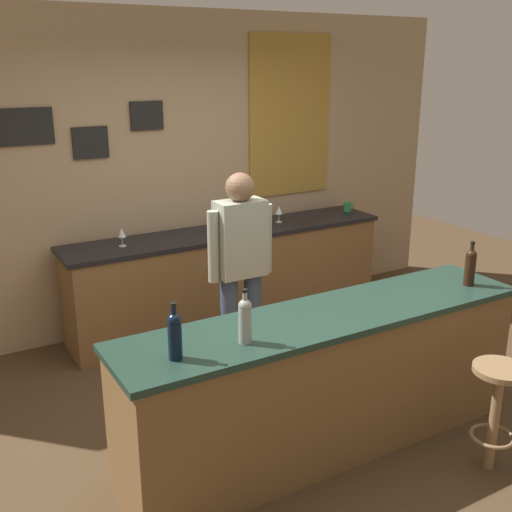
{
  "coord_description": "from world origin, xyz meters",
  "views": [
    {
      "loc": [
        -2.1,
        -3.14,
        2.37
      ],
      "look_at": [
        -0.01,
        0.45,
        1.05
      ],
      "focal_mm": 43.34,
      "sensor_mm": 36.0,
      "label": 1
    }
  ],
  "objects_px": {
    "bartender": "(241,265)",
    "coffee_mug": "(348,207)",
    "wine_glass_a": "(122,233)",
    "wine_glass_b": "(251,214)",
    "wine_bottle_b": "(245,319)",
    "wine_bottle_c": "(470,266)",
    "wine_glass_c": "(279,211)",
    "wine_bottle_a": "(175,334)",
    "bar_stool": "(497,401)"
  },
  "relations": [
    {
      "from": "bartender",
      "to": "wine_glass_a",
      "type": "height_order",
      "value": "bartender"
    },
    {
      "from": "wine_bottle_a",
      "to": "wine_glass_a",
      "type": "height_order",
      "value": "wine_bottle_a"
    },
    {
      "from": "wine_bottle_a",
      "to": "wine_bottle_b",
      "type": "xyz_separation_m",
      "value": [
        0.4,
        -0.01,
        0.0
      ]
    },
    {
      "from": "wine_bottle_b",
      "to": "wine_bottle_c",
      "type": "distance_m",
      "value": 1.74
    },
    {
      "from": "wine_bottle_a",
      "to": "wine_bottle_c",
      "type": "xyz_separation_m",
      "value": [
        2.14,
        0.01,
        0.0
      ]
    },
    {
      "from": "wine_glass_a",
      "to": "coffee_mug",
      "type": "bearing_deg",
      "value": 1.05
    },
    {
      "from": "wine_bottle_c",
      "to": "wine_glass_a",
      "type": "xyz_separation_m",
      "value": [
        -1.7,
        2.12,
        -0.05
      ]
    },
    {
      "from": "coffee_mug",
      "to": "wine_glass_c",
      "type": "bearing_deg",
      "value": -178.78
    },
    {
      "from": "bar_stool",
      "to": "wine_glass_b",
      "type": "bearing_deg",
      "value": 91.58
    },
    {
      "from": "wine_bottle_b",
      "to": "wine_glass_a",
      "type": "height_order",
      "value": "wine_bottle_b"
    },
    {
      "from": "bar_stool",
      "to": "coffee_mug",
      "type": "bearing_deg",
      "value": 69.14
    },
    {
      "from": "wine_bottle_b",
      "to": "wine_bottle_c",
      "type": "bearing_deg",
      "value": 0.59
    },
    {
      "from": "bar_stool",
      "to": "wine_glass_b",
      "type": "distance_m",
      "value": 2.83
    },
    {
      "from": "wine_bottle_a",
      "to": "wine_glass_b",
      "type": "xyz_separation_m",
      "value": [
        1.68,
        2.17,
        -0.05
      ]
    },
    {
      "from": "bartender",
      "to": "wine_glass_a",
      "type": "relative_size",
      "value": 10.45
    },
    {
      "from": "wine_bottle_a",
      "to": "wine_glass_b",
      "type": "height_order",
      "value": "wine_bottle_a"
    },
    {
      "from": "wine_bottle_c",
      "to": "wine_glass_c",
      "type": "height_order",
      "value": "wine_bottle_c"
    },
    {
      "from": "bartender",
      "to": "wine_bottle_b",
      "type": "xyz_separation_m",
      "value": [
        -0.59,
        -1.12,
        0.12
      ]
    },
    {
      "from": "wine_bottle_b",
      "to": "wine_bottle_c",
      "type": "relative_size",
      "value": 1.0
    },
    {
      "from": "wine_bottle_c",
      "to": "wine_glass_c",
      "type": "distance_m",
      "value": 2.16
    },
    {
      "from": "wine_glass_c",
      "to": "coffee_mug",
      "type": "distance_m",
      "value": 0.84
    },
    {
      "from": "wine_glass_b",
      "to": "coffee_mug",
      "type": "xyz_separation_m",
      "value": [
        1.14,
        0.0,
        -0.06
      ]
    },
    {
      "from": "wine_bottle_a",
      "to": "bar_stool",
      "type": "bearing_deg",
      "value": -18.95
    },
    {
      "from": "wine_glass_c",
      "to": "bar_stool",
      "type": "bearing_deg",
      "value": -94.54
    },
    {
      "from": "wine_bottle_c",
      "to": "wine_glass_b",
      "type": "relative_size",
      "value": 1.97
    },
    {
      "from": "wine_glass_b",
      "to": "coffee_mug",
      "type": "distance_m",
      "value": 1.14
    },
    {
      "from": "wine_bottle_a",
      "to": "wine_bottle_c",
      "type": "relative_size",
      "value": 1.0
    },
    {
      "from": "bar_stool",
      "to": "wine_glass_b",
      "type": "relative_size",
      "value": 4.39
    },
    {
      "from": "wine_bottle_a",
      "to": "wine_glass_c",
      "type": "bearing_deg",
      "value": 47.45
    },
    {
      "from": "wine_glass_a",
      "to": "wine_glass_c",
      "type": "distance_m",
      "value": 1.55
    },
    {
      "from": "wine_bottle_b",
      "to": "wine_glass_b",
      "type": "distance_m",
      "value": 2.53
    },
    {
      "from": "wine_glass_b",
      "to": "wine_bottle_a",
      "type": "bearing_deg",
      "value": -127.81
    },
    {
      "from": "bartender",
      "to": "coffee_mug",
      "type": "distance_m",
      "value": 2.12
    },
    {
      "from": "wine_glass_a",
      "to": "bartender",
      "type": "bearing_deg",
      "value": -61.57
    },
    {
      "from": "bartender",
      "to": "coffee_mug",
      "type": "height_order",
      "value": "bartender"
    },
    {
      "from": "wine_bottle_a",
      "to": "wine_glass_b",
      "type": "distance_m",
      "value": 2.75
    },
    {
      "from": "wine_bottle_b",
      "to": "wine_glass_c",
      "type": "xyz_separation_m",
      "value": [
        1.58,
        2.17,
        -0.05
      ]
    },
    {
      "from": "bar_stool",
      "to": "wine_bottle_b",
      "type": "height_order",
      "value": "wine_bottle_b"
    },
    {
      "from": "bar_stool",
      "to": "wine_bottle_a",
      "type": "relative_size",
      "value": 2.22
    },
    {
      "from": "wine_bottle_a",
      "to": "wine_glass_b",
      "type": "relative_size",
      "value": 1.97
    },
    {
      "from": "wine_bottle_c",
      "to": "wine_glass_c",
      "type": "xyz_separation_m",
      "value": [
        -0.16,
        2.15,
        -0.05
      ]
    },
    {
      "from": "wine_bottle_a",
      "to": "wine_bottle_c",
      "type": "height_order",
      "value": "same"
    },
    {
      "from": "wine_glass_a",
      "to": "wine_glass_c",
      "type": "bearing_deg",
      "value": 0.96
    },
    {
      "from": "wine_bottle_a",
      "to": "wine_glass_c",
      "type": "height_order",
      "value": "wine_bottle_a"
    },
    {
      "from": "wine_glass_b",
      "to": "wine_glass_c",
      "type": "relative_size",
      "value": 1.0
    },
    {
      "from": "wine_bottle_b",
      "to": "coffee_mug",
      "type": "xyz_separation_m",
      "value": [
        2.42,
        2.19,
        -0.11
      ]
    },
    {
      "from": "wine_bottle_c",
      "to": "coffee_mug",
      "type": "xyz_separation_m",
      "value": [
        0.68,
        2.17,
        -0.11
      ]
    },
    {
      "from": "coffee_mug",
      "to": "wine_glass_b",
      "type": "bearing_deg",
      "value": -179.78
    },
    {
      "from": "wine_bottle_a",
      "to": "wine_glass_a",
      "type": "xyz_separation_m",
      "value": [
        0.43,
        2.13,
        -0.05
      ]
    },
    {
      "from": "wine_bottle_a",
      "to": "wine_glass_b",
      "type": "bearing_deg",
      "value": 52.19
    }
  ]
}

